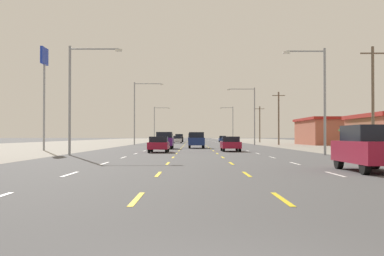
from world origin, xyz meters
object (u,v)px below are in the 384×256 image
Objects in this scene: streetlight_left_row_1 at (136,108)px; suv_inner_left_distant_b at (178,138)px; suv_center_turn_far at (195,140)px; suv_center_turn_farther at (192,138)px; streetlight_left_row_2 at (155,121)px; sedan_inner_right_mid at (229,144)px; hatchback_far_right_distant_a at (221,139)px; pole_sign_left_row_1 at (43,73)px; streetlight_right_row_2 at (230,122)px; hatchback_inner_left_farthest at (176,139)px; streetlight_right_row_1 at (250,111)px; streetlight_right_row_0 at (319,93)px; streetlight_left_row_0 at (74,91)px; suv_far_right_nearest at (369,147)px; sedan_inner_left_near at (157,144)px; suv_inner_left_midfar at (163,140)px.

suv_inner_left_distant_b is at bearing 80.82° from streetlight_left_row_1.
suv_center_turn_far is 59.15m from suv_inner_left_distant_b.
streetlight_left_row_2 is (-9.54, 32.95, 4.25)m from suv_center_turn_farther.
sedan_inner_right_mid is 1.15× the size of hatchback_far_right_distant_a.
sedan_inner_right_mid is 20.80m from pole_sign_left_row_1.
streetlight_right_row_2 reaches higher than streetlight_left_row_2.
streetlight_left_row_1 is 1.17× the size of streetlight_right_row_2.
streetlight_right_row_1 is at bearing -55.12° from hatchback_inner_left_farthest.
streetlight_left_row_2 is (-0.07, 43.24, -0.91)m from streetlight_left_row_1.
streetlight_right_row_1 is at bearing 90.22° from streetlight_right_row_0.
streetlight_left_row_0 is at bearing -114.06° from streetlight_right_row_1.
suv_center_turn_far reaches higher than hatchback_inner_left_farthest.
streetlight_right_row_1 is (2.43, 61.02, 4.66)m from suv_far_right_nearest.
suv_center_turn_far is 0.58× the size of streetlight_right_row_0.
streetlight_right_row_1 is 47.38m from streetlight_left_row_2.
sedan_inner_left_near is at bearing -94.03° from suv_center_turn_farther.
suv_inner_left_midfar reaches higher than hatchback_inner_left_farthest.
suv_center_turn_far is 40.39m from hatchback_inner_left_farthest.
suv_inner_left_distant_b is at bearing 89.92° from suv_inner_left_midfar.
hatchback_far_right_distant_a is 0.45× the size of streetlight_left_row_0.
hatchback_inner_left_farthest is 18.80m from suv_inner_left_distant_b.
sedan_inner_right_mid is 12.05m from streetlight_right_row_0.
sedan_inner_left_near is 1.15× the size of hatchback_far_right_distant_a.
sedan_inner_left_near is 0.50× the size of streetlight_left_row_2.
streetlight_left_row_0 is at bearing 180.00° from streetlight_right_row_0.
suv_center_turn_far reaches higher than sedan_inner_right_mid.
streetlight_right_row_2 is at bearing 89.99° from streetlight_right_row_0.
streetlight_left_row_0 reaches higher than suv_inner_left_distant_b.
pole_sign_left_row_1 is 1.02× the size of streetlight_left_row_1.
suv_far_right_nearest is 0.54× the size of streetlight_left_row_2.
streetlight_right_row_1 is at bearing 50.70° from pole_sign_left_row_1.
streetlight_right_row_0 is (9.97, -53.53, 3.90)m from suv_center_turn_farther.
streetlight_left_row_0 is 88.66m from streetlight_right_row_2.
streetlight_right_row_0 is 0.94× the size of streetlight_right_row_2.
suv_inner_left_distant_b is 0.54× the size of streetlight_right_row_2.
suv_center_turn_farther is 27.84m from hatchback_far_right_distant_a.
streetlight_right_row_0 is at bearing -77.94° from hatchback_inner_left_farthest.
hatchback_far_right_distant_a is 8.00m from streetlight_right_row_2.
hatchback_far_right_distant_a is at bearing 87.04° from sedan_inner_right_mid.
sedan_inner_right_mid is 71.22m from hatchback_far_right_distant_a.
sedan_inner_right_mid is 71.85m from suv_inner_left_distant_b.
streetlight_right_row_2 is (9.69, 64.72, 4.18)m from suv_center_turn_far.
streetlight_left_row_1 is (-9.47, -10.29, 5.16)m from suv_center_turn_farther.
streetlight_left_row_1 is (-19.44, 43.24, 1.26)m from streetlight_right_row_0.
suv_center_turn_farther is at bearing 90.52° from suv_center_turn_far.
suv_center_turn_far is at bearing -89.48° from suv_center_turn_farther.
streetlight_left_row_0 is 1.02× the size of streetlight_right_row_0.
streetlight_right_row_1 is at bearing -90.24° from streetlight_right_row_2.
streetlight_left_row_1 is 43.25m from streetlight_left_row_2.
pole_sign_left_row_1 is 1.19× the size of streetlight_left_row_2.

